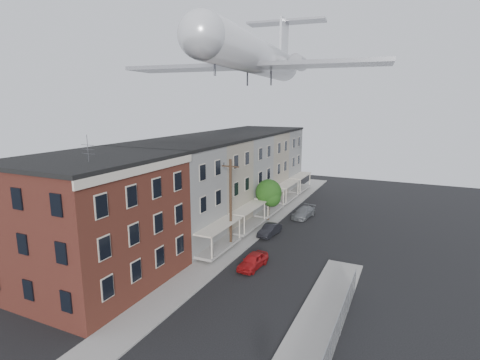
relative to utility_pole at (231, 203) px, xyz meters
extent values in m
cube|color=gray|center=(0.10, 6.00, -4.61)|extent=(3.00, 62.00, 0.12)
cube|color=gray|center=(11.10, -12.00, -4.61)|extent=(3.00, 26.00, 0.12)
cube|color=gray|center=(1.55, 6.00, -4.60)|extent=(0.15, 62.00, 0.14)
cube|color=gray|center=(9.65, -12.00, -4.60)|extent=(0.15, 26.00, 0.14)
cube|color=#351310|center=(-6.40, -11.00, 0.33)|extent=(10.00, 12.00, 10.00)
cube|color=black|center=(-6.40, -11.00, 5.48)|extent=(10.30, 12.30, 0.30)
cube|color=beige|center=(-1.32, -11.00, 5.03)|extent=(0.16, 12.20, 0.60)
cylinder|color=#515156|center=(-4.40, -13.00, 6.48)|extent=(0.04, 0.04, 2.00)
cube|color=slate|center=(-6.40, -1.50, 0.33)|extent=(10.00, 7.00, 10.00)
cube|color=black|center=(-6.40, -1.50, 5.48)|extent=(10.25, 7.00, 0.30)
cube|color=gray|center=(-0.50, -1.50, -4.12)|extent=(1.80, 6.40, 0.25)
cube|color=beige|center=(-0.50, -1.50, -1.92)|extent=(1.90, 6.50, 0.15)
cube|color=#726B5A|center=(-6.40, 5.50, 0.33)|extent=(10.00, 7.00, 10.00)
cube|color=black|center=(-6.40, 5.50, 5.48)|extent=(10.25, 7.00, 0.30)
cube|color=gray|center=(-0.50, 5.50, -4.12)|extent=(1.80, 6.40, 0.25)
cube|color=beige|center=(-0.50, 5.50, -1.92)|extent=(1.90, 6.50, 0.15)
cube|color=slate|center=(-6.40, 12.50, 0.33)|extent=(10.00, 7.00, 10.00)
cube|color=black|center=(-6.40, 12.50, 5.48)|extent=(10.25, 7.00, 0.30)
cube|color=gray|center=(-0.50, 12.50, -4.12)|extent=(1.80, 6.40, 0.25)
cube|color=beige|center=(-0.50, 12.50, -1.92)|extent=(1.90, 6.50, 0.15)
cube|color=#726B5A|center=(-6.40, 19.50, 0.33)|extent=(10.00, 7.00, 10.00)
cube|color=black|center=(-6.40, 19.50, 5.48)|extent=(10.25, 7.00, 0.30)
cube|color=gray|center=(-0.50, 19.50, -4.12)|extent=(1.80, 6.40, 0.25)
cube|color=beige|center=(-0.50, 19.50, -1.92)|extent=(1.90, 6.50, 0.15)
cube|color=slate|center=(-6.40, 26.50, 0.33)|extent=(10.00, 7.00, 10.00)
cube|color=black|center=(-6.40, 26.50, 5.48)|extent=(10.25, 7.00, 0.30)
cube|color=gray|center=(-0.50, 26.50, -4.12)|extent=(1.80, 6.40, 0.25)
cube|color=beige|center=(-0.50, 26.50, -1.92)|extent=(1.90, 6.50, 0.15)
cylinder|color=gray|center=(12.60, -13.00, -3.72)|extent=(0.06, 0.06, 1.90)
cylinder|color=gray|center=(12.60, -10.00, -3.72)|extent=(0.06, 0.06, 1.90)
cylinder|color=gray|center=(12.60, -7.00, -3.72)|extent=(0.06, 0.06, 1.90)
cylinder|color=gray|center=(12.60, -4.00, -3.72)|extent=(0.06, 0.06, 1.90)
cube|color=gray|center=(12.60, -13.00, -2.82)|extent=(0.04, 18.00, 0.04)
cube|color=gray|center=(12.60, -13.00, -3.72)|extent=(0.02, 18.00, 1.80)
cylinder|color=black|center=(0.00, 0.00, -0.17)|extent=(0.26, 0.26, 9.00)
cube|color=black|center=(0.00, 0.00, 3.63)|extent=(1.80, 0.12, 0.12)
cylinder|color=black|center=(-0.70, 0.00, 3.83)|extent=(0.08, 0.08, 0.25)
cylinder|color=black|center=(0.70, 0.00, 3.83)|extent=(0.08, 0.08, 0.25)
cylinder|color=black|center=(0.20, 10.00, -3.47)|extent=(0.24, 0.24, 2.40)
sphere|color=#1B3E10|center=(0.20, 10.00, -1.07)|extent=(3.20, 3.20, 3.20)
sphere|color=#1B3E10|center=(0.70, 9.70, -1.63)|extent=(2.24, 2.24, 2.24)
imported|color=#A81517|center=(3.80, -3.26, -4.02)|extent=(1.87, 3.94, 1.30)
imported|color=black|center=(2.24, 5.11, -4.05)|extent=(1.69, 3.89, 1.24)
imported|color=slate|center=(3.80, 13.14, -4.02)|extent=(2.41, 4.72, 1.31)
cylinder|color=silver|center=(1.08, 3.63, 14.04)|extent=(5.86, 25.22, 3.34)
sphere|color=silver|center=(2.35, -8.82, 14.04)|extent=(3.34, 3.34, 3.34)
cone|color=silver|center=(-0.19, 16.07, 14.04)|extent=(3.64, 3.45, 3.34)
cube|color=#939399|center=(1.24, 2.07, 12.99)|extent=(25.33, 6.89, 0.36)
cylinder|color=#939399|center=(-2.31, 12.19, 14.24)|extent=(2.08, 4.32, 1.67)
cylinder|color=#939399|center=(2.67, 12.69, 14.24)|extent=(2.08, 4.32, 1.67)
cube|color=silver|center=(-0.14, 15.55, 16.95)|extent=(0.66, 3.97, 5.84)
cube|color=#939399|center=(-0.24, 16.59, 19.66)|extent=(10.13, 3.70, 0.26)
cylinder|color=#515156|center=(2.14, -6.74, 12.16)|extent=(0.17, 0.17, 1.25)
camera|label=1|loc=(15.80, -31.64, 9.56)|focal=28.00mm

